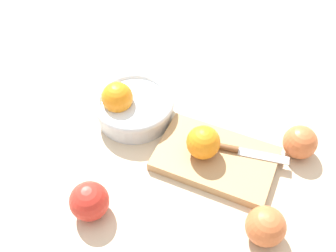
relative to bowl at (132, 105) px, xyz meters
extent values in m
plane|color=beige|center=(0.15, -0.07, -0.04)|extent=(2.40, 2.40, 0.00)
cylinder|color=silver|center=(0.00, 0.00, -0.01)|extent=(0.18, 0.18, 0.05)
torus|color=silver|center=(0.00, 0.00, 0.01)|extent=(0.19, 0.19, 0.02)
sphere|color=orange|center=(-0.02, -0.02, 0.03)|extent=(0.07, 0.07, 0.07)
cube|color=tan|center=(0.23, -0.01, -0.03)|extent=(0.28, 0.20, 0.02)
sphere|color=orange|center=(0.20, -0.02, 0.02)|extent=(0.07, 0.07, 0.07)
cube|color=silver|center=(0.32, 0.05, -0.01)|extent=(0.11, 0.06, 0.00)
cylinder|color=brown|center=(0.25, 0.02, -0.01)|extent=(0.05, 0.03, 0.01)
sphere|color=red|center=(0.08, -0.25, 0.00)|extent=(0.08, 0.08, 0.08)
sphere|color=#CC6638|center=(0.39, -0.11, 0.00)|extent=(0.08, 0.08, 0.08)
sphere|color=#CC6638|center=(0.37, 0.12, 0.00)|extent=(0.07, 0.07, 0.07)
camera|label=1|loc=(0.43, -0.50, 0.69)|focal=43.10mm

